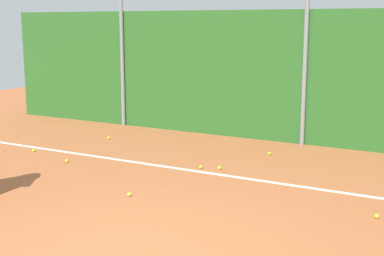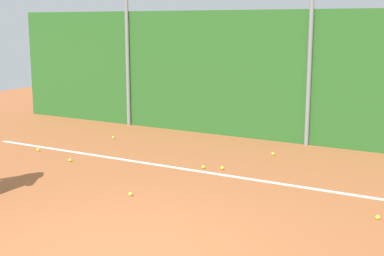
{
  "view_description": "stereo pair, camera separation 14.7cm",
  "coord_description": "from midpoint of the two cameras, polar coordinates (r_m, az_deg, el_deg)",
  "views": [
    {
      "loc": [
        3.58,
        -4.82,
        2.73
      ],
      "look_at": [
        0.0,
        1.71,
        1.28
      ],
      "focal_mm": 50.78,
      "sensor_mm": 36.0,
      "label": 1
    },
    {
      "loc": [
        3.71,
        -4.75,
        2.73
      ],
      "look_at": [
        0.0,
        1.71,
        1.28
      ],
      "focal_mm": 50.78,
      "sensor_mm": 36.0,
      "label": 2
    }
  ],
  "objects": [
    {
      "name": "hedge_fence_backdrop",
      "position": [
        12.46,
        12.76,
        5.14
      ],
      "size": [
        17.13,
        0.25,
        3.01
      ],
      "primitive_type": "cube",
      "color": "#286023",
      "rests_on": "ground_plane"
    },
    {
      "name": "ground_plane",
      "position": [
        8.24,
        1.81,
        -8.3
      ],
      "size": [
        27.78,
        27.78,
        0.0
      ],
      "primitive_type": "plane",
      "color": "#A85B33"
    },
    {
      "name": "tennis_ball_3",
      "position": [
        11.46,
        8.87,
        -2.7
      ],
      "size": [
        0.07,
        0.07,
        0.07
      ],
      "primitive_type": "sphere",
      "color": "#CCDB33",
      "rests_on": "ground_plane"
    },
    {
      "name": "court_baseline_paint",
      "position": [
        9.7,
        6.56,
        -5.35
      ],
      "size": [
        12.52,
        0.1,
        0.01
      ],
      "primitive_type": "cube",
      "color": "white",
      "rests_on": "ground_plane"
    },
    {
      "name": "fence_post_left",
      "position": [
        14.53,
        -6.49,
        6.77
      ],
      "size": [
        0.1,
        0.1,
        3.33
      ],
      "primitive_type": "cylinder",
      "color": "gray",
      "rests_on": "ground_plane"
    },
    {
      "name": "tennis_ball_6",
      "position": [
        10.31,
        1.61,
        -4.12
      ],
      "size": [
        0.07,
        0.07,
        0.07
      ],
      "primitive_type": "sphere",
      "color": "#CCDB33",
      "rests_on": "ground_plane"
    },
    {
      "name": "tennis_ball_0",
      "position": [
        13.03,
        -7.96,
        -1.0
      ],
      "size": [
        0.07,
        0.07,
        0.07
      ],
      "primitive_type": "sphere",
      "color": "#CCDB33",
      "rests_on": "ground_plane"
    },
    {
      "name": "fence_post_center",
      "position": [
        12.28,
        12.55,
        5.81
      ],
      "size": [
        0.1,
        0.1,
        3.33
      ],
      "primitive_type": "cylinder",
      "color": "gray",
      "rests_on": "ground_plane"
    },
    {
      "name": "tennis_ball_8",
      "position": [
        12.12,
        -15.54,
        -2.22
      ],
      "size": [
        0.07,
        0.07,
        0.07
      ],
      "primitive_type": "sphere",
      "color": "#CCDB33",
      "rests_on": "ground_plane"
    },
    {
      "name": "tennis_ball_1",
      "position": [
        10.26,
        3.6,
        -4.21
      ],
      "size": [
        0.07,
        0.07,
        0.07
      ],
      "primitive_type": "sphere",
      "color": "#CCDB33",
      "rests_on": "ground_plane"
    },
    {
      "name": "tennis_ball_7",
      "position": [
        8.18,
        19.43,
        -8.84
      ],
      "size": [
        0.07,
        0.07,
        0.07
      ],
      "primitive_type": "sphere",
      "color": "#CCDB33",
      "rests_on": "ground_plane"
    },
    {
      "name": "tennis_ball_4",
      "position": [
        8.77,
        -6.01,
        -6.92
      ],
      "size": [
        0.07,
        0.07,
        0.07
      ],
      "primitive_type": "sphere",
      "color": "#CCDB33",
      "rests_on": "ground_plane"
    },
    {
      "name": "tennis_ball_10",
      "position": [
        11.06,
        -12.31,
        -3.32
      ],
      "size": [
        0.07,
        0.07,
        0.07
      ],
      "primitive_type": "sphere",
      "color": "#CCDB33",
      "rests_on": "ground_plane"
    }
  ]
}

